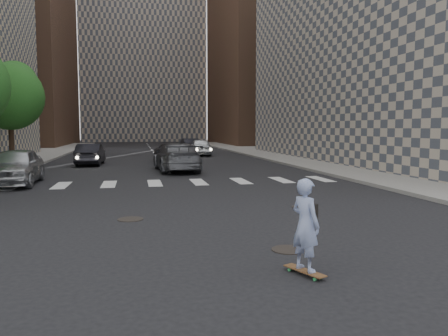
% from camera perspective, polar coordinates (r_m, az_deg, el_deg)
% --- Properties ---
extents(ground, '(160.00, 160.00, 0.00)m').
position_cam_1_polar(ground, '(11.22, -1.82, -7.57)').
color(ground, black).
rests_on(ground, ground).
extents(sidewalk_right, '(13.00, 80.00, 0.15)m').
position_cam_1_polar(sidewalk_right, '(34.93, 16.38, 1.09)').
color(sidewalk_right, gray).
rests_on(sidewalk_right, ground).
extents(building_right, '(15.00, 33.00, 22.00)m').
position_cam_1_polar(building_right, '(36.63, 23.83, 18.24)').
color(building_right, '#ADA08E').
rests_on(building_right, ground).
extents(tower_right, '(18.00, 24.00, 36.00)m').
position_cam_1_polar(tower_right, '(71.02, 7.00, 17.85)').
color(tower_right, brown).
rests_on(tower_right, ground).
extents(tower_center, '(22.00, 20.00, 48.00)m').
position_cam_1_polar(tower_center, '(91.37, -10.64, 18.81)').
color(tower_center, '#ADA08E').
rests_on(tower_center, ground).
extents(tree_c, '(4.20, 4.20, 6.60)m').
position_cam_1_polar(tree_c, '(30.95, -26.08, 8.74)').
color(tree_c, '#382619').
rests_on(tree_c, sidewalk_left).
extents(manhole_a, '(0.70, 0.70, 0.02)m').
position_cam_1_polar(manhole_a, '(9.16, 8.44, -10.50)').
color(manhole_a, black).
rests_on(manhole_a, ground).
extents(manhole_b, '(0.70, 0.70, 0.02)m').
position_cam_1_polar(manhole_b, '(12.24, -12.12, -6.55)').
color(manhole_b, black).
rests_on(manhole_b, ground).
extents(manhole_c, '(0.70, 0.70, 0.02)m').
position_cam_1_polar(manhole_c, '(14.00, 10.24, -5.03)').
color(manhole_c, black).
rests_on(manhole_c, ground).
extents(skateboarder, '(0.57, 0.84, 1.66)m').
position_cam_1_polar(skateboarder, '(7.51, 10.61, -7.31)').
color(skateboarder, brown).
rests_on(skateboarder, ground).
extents(silver_sedan, '(2.07, 4.81, 1.62)m').
position_cam_1_polar(silver_sedan, '(21.19, -25.59, 0.20)').
color(silver_sedan, '#A9ABB0').
rests_on(silver_sedan, ground).
extents(traffic_car_a, '(1.66, 4.40, 1.43)m').
position_cam_1_polar(traffic_car_a, '(30.61, -17.03, 1.72)').
color(traffic_car_a, black).
rests_on(traffic_car_a, ground).
extents(traffic_car_b, '(2.59, 5.70, 1.62)m').
position_cam_1_polar(traffic_car_b, '(25.27, -6.20, 1.43)').
color(traffic_car_b, '#505257').
rests_on(traffic_car_b, ground).
extents(traffic_car_c, '(2.38, 5.12, 1.42)m').
position_cam_1_polar(traffic_car_c, '(32.10, -6.90, 2.06)').
color(traffic_car_c, black).
rests_on(traffic_car_c, ground).
extents(traffic_car_d, '(2.12, 4.64, 1.54)m').
position_cam_1_polar(traffic_car_d, '(39.24, -3.13, 2.76)').
color(traffic_car_d, silver).
rests_on(traffic_car_d, ground).
extents(traffic_car_e, '(1.79, 4.51, 1.46)m').
position_cam_1_polar(traffic_car_e, '(43.14, -4.56, 2.92)').
color(traffic_car_e, black).
rests_on(traffic_car_e, ground).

